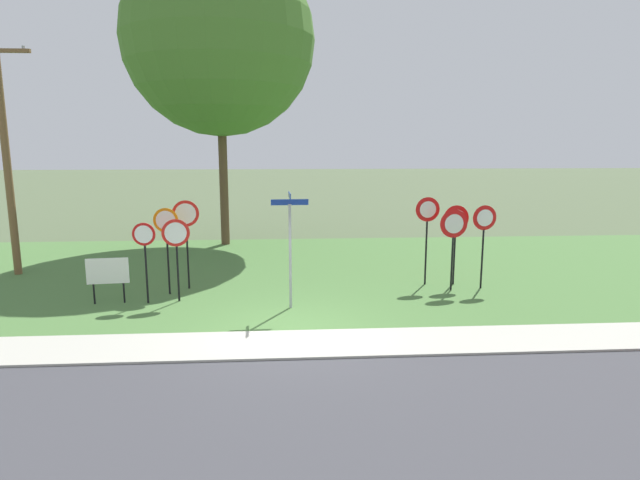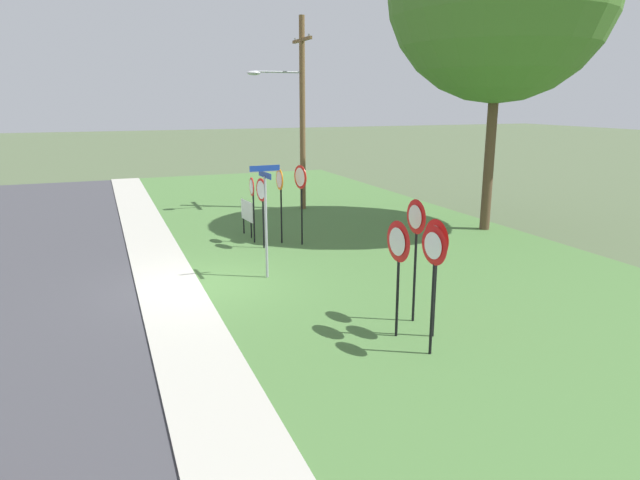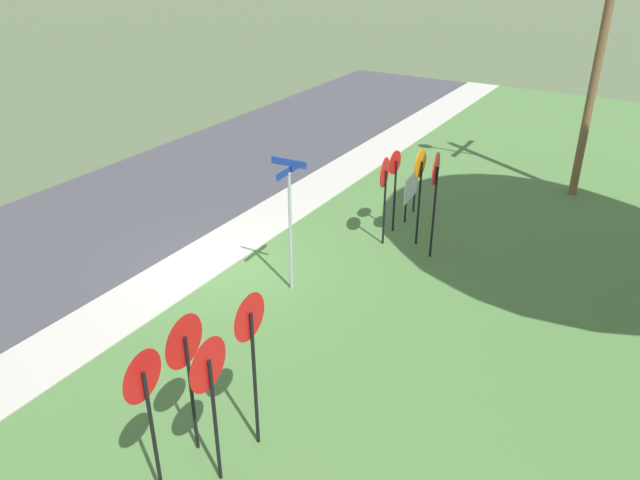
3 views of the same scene
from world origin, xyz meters
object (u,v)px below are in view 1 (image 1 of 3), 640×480
stop_sign_far_center (186,225)px  stop_sign_far_left (176,242)px  stop_sign_near_right (145,246)px  stop_sign_near_left (166,232)px  notice_board (108,273)px  oak_tree_left (219,39)px  yield_sign_near_left (454,230)px  yield_sign_near_right (484,227)px  street_name_post (290,240)px  yield_sign_far_left (427,220)px  utility_pole (2,140)px  yield_sign_far_right (456,226)px

stop_sign_far_center → stop_sign_far_left: bearing=-101.6°
stop_sign_near_right → stop_sign_near_left: bearing=66.4°
notice_board → oak_tree_left: (2.20, 8.49, 7.57)m
stop_sign_near_right → yield_sign_near_left: bearing=6.6°
stop_sign_far_left → yield_sign_near_right: (8.75, 0.76, 0.21)m
stop_sign_near_right → street_name_post: street_name_post is taller
stop_sign_near_left → yield_sign_far_left: (7.61, 0.57, 0.21)m
utility_pole → oak_tree_left: oak_tree_left is taller
stop_sign_near_left → stop_sign_far_center: bearing=50.7°
stop_sign_near_left → street_name_post: 3.77m
stop_sign_far_left → notice_board: (-1.84, -0.04, -0.82)m
street_name_post → notice_board: (-4.89, 0.70, -0.97)m
yield_sign_near_right → stop_sign_far_center: bearing=171.1°
stop_sign_far_center → yield_sign_far_right: size_ratio=1.08×
stop_sign_far_center → stop_sign_near_left: bearing=-138.5°
yield_sign_near_left → yield_sign_far_left: 0.96m
utility_pole → yield_sign_near_right: bearing=-9.9°
stop_sign_near_left → yield_sign_near_left: bearing=-1.7°
stop_sign_far_center → utility_pole: (-5.98, 2.04, 2.44)m
stop_sign_far_center → street_name_post: (3.01, -2.05, -0.13)m
street_name_post → utility_pole: utility_pole is taller
street_name_post → stop_sign_far_left: bearing=163.5°
yield_sign_far_right → yield_sign_far_left: bearing=173.0°
street_name_post → notice_board: street_name_post is taller
stop_sign_near_right → stop_sign_far_center: bearing=60.7°
yield_sign_near_left → stop_sign_near_right: bearing=-179.3°
yield_sign_near_right → oak_tree_left: (-8.39, 7.68, 6.54)m
yield_sign_far_right → oak_tree_left: bearing=133.7°
stop_sign_far_left → stop_sign_far_center: 1.33m
notice_board → oak_tree_left: oak_tree_left is taller
stop_sign_near_right → yield_sign_far_left: (8.01, 1.41, 0.44)m
stop_sign_near_right → notice_board: stop_sign_near_right is taller
yield_sign_near_left → notice_board: bearing=180.0°
stop_sign_far_center → street_name_post: bearing=-44.1°
yield_sign_near_left → yield_sign_near_right: 0.99m
stop_sign_near_left → notice_board: size_ratio=1.99×
stop_sign_near_right → yield_sign_near_left: (8.59, 0.67, 0.22)m
yield_sign_far_right → utility_pole: bearing=168.2°
stop_sign_far_left → stop_sign_far_center: (0.04, 1.30, 0.28)m
stop_sign_far_center → yield_sign_far_right: 8.02m
yield_sign_near_left → yield_sign_far_right: bearing=63.5°
street_name_post → oak_tree_left: oak_tree_left is taller
stop_sign_far_left → yield_sign_far_right: size_ratio=0.93×
stop_sign_near_left → stop_sign_far_left: (0.41, -0.74, -0.15)m
yield_sign_near_left → stop_sign_near_left: bearing=175.1°
stop_sign_near_left → yield_sign_far_right: (8.47, 0.51, 0.02)m
stop_sign_near_left → yield_sign_near_left: 8.19m
stop_sign_far_left → oak_tree_left: bearing=78.6°
stop_sign_far_left → yield_sign_far_right: bearing=-0.1°
yield_sign_far_left → notice_board: (-9.04, -1.35, -1.18)m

